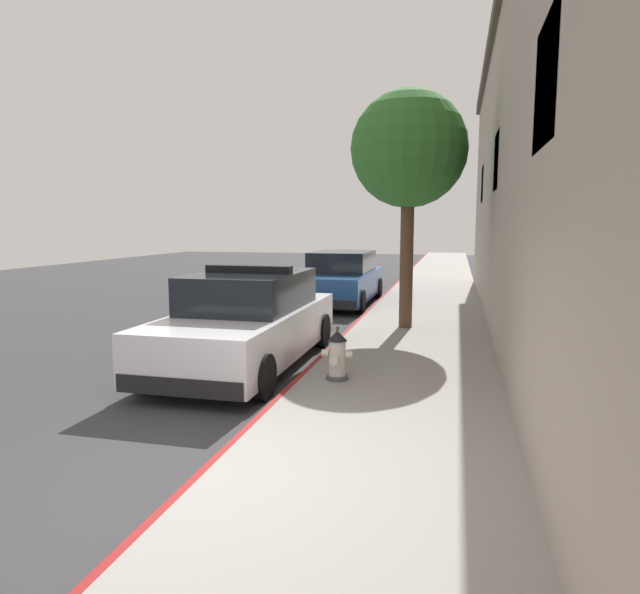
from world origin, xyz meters
The scene contains 7 objects.
ground_plane centered at (-4.60, 10.00, -0.10)m, with size 32.44×60.00×0.20m, color #353538.
sidewalk_pavement centered at (1.40, 10.00, 0.08)m, with size 2.79×60.00×0.17m, color gray.
curb_painted_edge centered at (-0.04, 10.00, 0.08)m, with size 0.08×60.00×0.17m, color maroon.
police_cruiser centered at (-1.24, 4.26, 0.74)m, with size 1.94×4.84×1.68m.
parked_car_silver_ahead centered at (-1.19, 11.79, 0.74)m, with size 1.94×4.84×1.56m.
fire_hydrant centered at (0.51, 3.17, 0.52)m, with size 0.44×0.40×0.76m.
street_tree centered at (1.09, 7.49, 3.87)m, with size 2.41×2.41×4.94m.
Camera 1 is at (2.11, -4.32, 2.36)m, focal length 31.08 mm.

